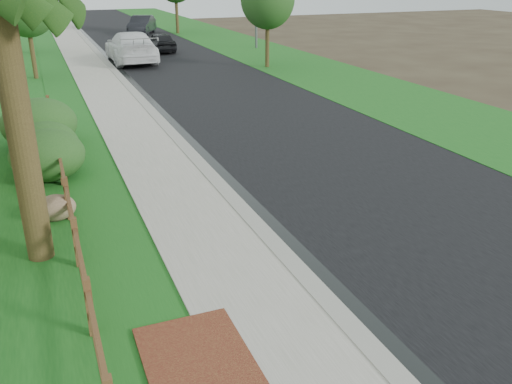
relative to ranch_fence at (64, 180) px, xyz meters
name	(u,v)px	position (x,y,z in m)	size (l,w,h in m)	color
ground	(301,302)	(3.60, -6.40, -0.62)	(120.00, 120.00, 0.00)	#35291D
road	(152,48)	(8.20, 28.60, -0.61)	(8.00, 90.00, 0.02)	black
curb	(95,50)	(4.00, 28.60, -0.56)	(0.40, 90.00, 0.12)	#99968B
wet_gutter	(100,51)	(4.35, 28.60, -0.60)	(0.50, 90.00, 0.00)	black
sidewalk	(77,51)	(2.70, 28.60, -0.57)	(2.20, 90.00, 0.10)	gray
grass_strip	(49,53)	(0.80, 28.60, -0.59)	(1.60, 90.00, 0.06)	#175318
verge_far	(236,44)	(15.10, 28.60, -0.60)	(6.00, 90.00, 0.04)	#175318
brick_patch	(200,365)	(1.40, -7.40, -0.56)	(1.60, 2.40, 0.11)	maroon
ranch_fence	(64,180)	(0.00, 0.00, 0.00)	(0.12, 16.92, 1.10)	#442216
white_suv	(131,47)	(5.60, 22.19, 0.37)	(2.71, 6.66, 1.93)	white
dark_car_mid	(161,42)	(8.43, 26.33, 0.09)	(1.61, 4.01, 1.37)	black
dark_car_far	(142,25)	(9.40, 38.41, 0.22)	(1.73, 4.97, 1.64)	black
boulder	(55,208)	(-0.30, -1.07, -0.30)	(0.96, 0.72, 0.64)	brown
shrub_b	(47,155)	(-0.30, 1.89, 0.11)	(2.07, 2.07, 1.45)	#1C4518
shrub_c	(46,145)	(-0.30, 3.02, 0.08)	(1.92, 1.92, 1.39)	#1C4518
shrub_d	(39,124)	(-0.42, 5.15, 0.22)	(2.45, 2.45, 1.67)	#1C4518
tree_near_left	(25,2)	(-0.30, 18.46, 3.40)	(3.29, 3.29, 5.84)	#312714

